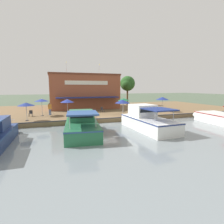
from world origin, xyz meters
TOP-DOWN VIEW (x-y plane):
  - ground_plane at (0.00, 0.00)m, footprint 220.00×220.00m
  - quay_deck at (-11.00, 0.00)m, footprint 22.00×56.00m
  - quay_edge_fender at (-0.10, 0.00)m, footprint 0.20×50.40m
  - waterfront_restaurant at (-13.39, -0.84)m, footprint 9.04×12.97m
  - patio_umbrella_mid_patio_right at (-2.13, 2.84)m, footprint 2.21×2.21m
  - patio_umbrella_by_entrance at (-1.81, -9.75)m, footprint 1.99×1.99m
  - patio_umbrella_far_corner at (-5.17, 4.28)m, footprint 2.00×2.00m
  - patio_umbrella_back_row at (-3.77, 10.71)m, footprint 2.15×2.15m
  - patio_umbrella_near_quay_edge at (-5.19, -8.18)m, footprint 1.94×1.94m
  - patio_umbrella_mid_patio_left at (-4.64, -4.72)m, footprint 1.96×1.96m
  - cafe_chair_back_row_seat at (-6.06, 0.90)m, footprint 0.59×0.59m
  - cafe_chair_facing_river at (-3.84, 5.61)m, footprint 0.58×0.58m
  - cafe_chair_beside_entrance at (-5.17, -9.68)m, footprint 0.49×0.49m
  - person_at_quay_edge at (-5.74, -7.16)m, footprint 0.52×0.52m
  - motorboat_second_along at (5.04, 13.60)m, footprint 9.40×4.02m
  - motorboat_outer_channel at (4.22, 2.87)m, footprint 8.79×3.36m
  - motorboat_distant_upstream at (4.03, -4.04)m, footprint 8.48×3.88m
  - mooring_post at (-0.35, -11.68)m, footprint 0.22×0.22m
  - swan at (7.94, -4.64)m, footprint 0.62×0.33m
  - tree_behind_restaurant at (-17.06, 2.66)m, footprint 4.20×4.00m
  - tree_downstream_bank at (-15.89, 9.58)m, footprint 3.57×3.40m

SIDE VIEW (x-z plane):
  - ground_plane at x=0.00m, z-range 0.00..0.00m
  - swan at x=7.94m, z-range -0.12..0.57m
  - quay_deck at x=-11.00m, z-range 0.00..0.60m
  - quay_edge_fender at x=-0.10m, z-range 0.60..0.70m
  - motorboat_second_along at x=5.04m, z-range -0.44..1.96m
  - motorboat_distant_upstream at x=4.03m, z-range -0.30..2.10m
  - motorboat_outer_channel at x=4.22m, z-range -0.31..2.30m
  - cafe_chair_back_row_seat at x=-6.06m, z-range 0.65..1.50m
  - cafe_chair_facing_river at x=-3.84m, z-range 0.65..1.50m
  - cafe_chair_beside_entrance at x=-5.17m, z-range 0.65..1.50m
  - mooring_post at x=-0.35m, z-range 0.61..1.61m
  - person_at_quay_edge at x=-5.74m, z-range 0.85..2.68m
  - patio_umbrella_by_entrance at x=-1.81m, z-range 1.48..3.73m
  - patio_umbrella_mid_patio_right at x=-2.13m, z-range 1.45..3.79m
  - patio_umbrella_far_corner at x=-5.17m, z-range 1.52..3.83m
  - patio_umbrella_mid_patio_left at x=-4.64m, z-range 1.51..3.89m
  - patio_umbrella_back_row at x=-3.77m, z-range 1.56..4.05m
  - patio_umbrella_near_quay_edge at x=-5.19m, z-range 1.61..4.06m
  - waterfront_restaurant at x=-13.39m, z-range -0.54..8.30m
  - tree_behind_restaurant at x=-17.06m, z-range 1.59..7.79m
  - tree_downstream_bank at x=-15.89m, z-range 2.10..8.75m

